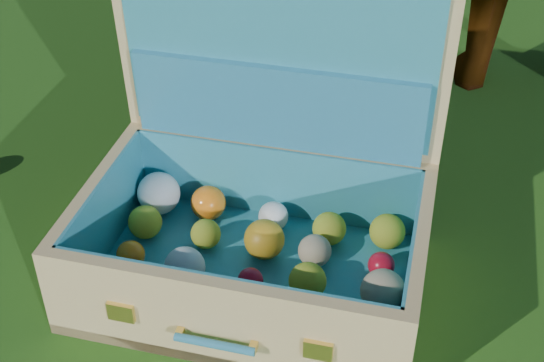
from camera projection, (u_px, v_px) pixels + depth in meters
The scene contains 2 objects.
ground at pixel (209, 260), 1.58m from camera, with size 60.00×60.00×0.00m, color #215114.
suitcase at pixel (260, 189), 1.48m from camera, with size 0.75×0.61×0.64m.
Camera 1 is at (0.64, -0.99, 1.08)m, focal length 50.00 mm.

